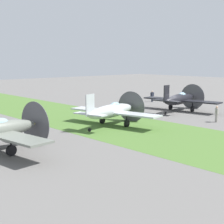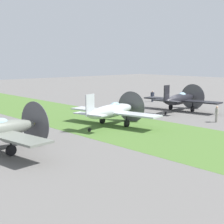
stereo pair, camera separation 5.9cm
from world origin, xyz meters
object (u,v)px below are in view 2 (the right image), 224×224
(airplane_wingman, at_px, (112,111))
(ground_crew_mechanic, at_px, (217,114))
(ground_crew_chief, at_px, (152,96))
(airplane_lead, at_px, (180,99))

(airplane_wingman, xyz_separation_m, ground_crew_mechanic, (5.99, 9.52, -0.61))
(airplane_wingman, xyz_separation_m, ground_crew_chief, (-10.12, 17.68, -0.61))
(airplane_lead, bearing_deg, ground_crew_chief, 143.21)
(ground_crew_mechanic, bearing_deg, airplane_wingman, -71.75)
(airplane_lead, height_order, airplane_wingman, airplane_lead)
(airplane_wingman, distance_m, ground_crew_chief, 20.38)
(airplane_lead, relative_size, ground_crew_mechanic, 6.06)
(airplane_wingman, relative_size, ground_crew_chief, 5.93)
(ground_crew_mechanic, bearing_deg, airplane_lead, -154.97)
(airplane_lead, relative_size, airplane_wingman, 1.02)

